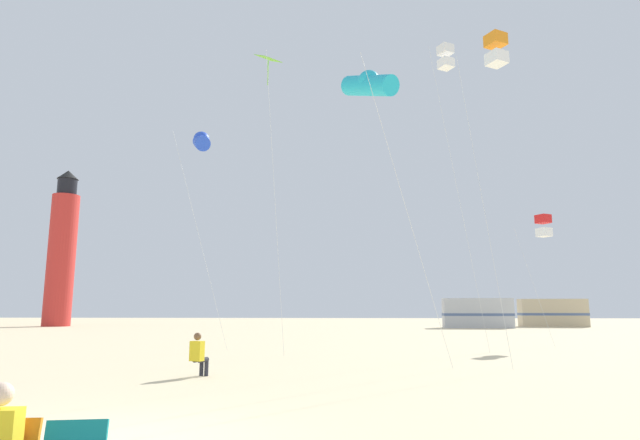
{
  "coord_description": "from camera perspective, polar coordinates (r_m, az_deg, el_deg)",
  "views": [
    {
      "loc": [
        3.38,
        -7.02,
        1.78
      ],
      "look_at": [
        1.93,
        13.89,
        5.33
      ],
      "focal_mm": 29.57,
      "sensor_mm": 36.0,
      "label": 1
    }
  ],
  "objects": [
    {
      "name": "kite_flyer_standing",
      "position": [
        14.88,
        -12.99,
        -13.89
      ],
      "size": [
        0.45,
        0.56,
        1.16
      ],
      "rotation": [
        0.0,
        0.0,
        2.8
      ],
      "color": "yellow",
      "rests_on": "ground"
    },
    {
      "name": "kite_tube_cyan",
      "position": [
        18.65,
        5.33,
        14.4
      ],
      "size": [
        3.44,
        3.6,
        10.06
      ],
      "color": "silver",
      "rests_on": "ground"
    },
    {
      "name": "kite_box_orange",
      "position": [
        20.61,
        18.51,
        17.03
      ],
      "size": [
        1.73,
        1.76,
        11.45
      ],
      "color": "silver",
      "rests_on": "ground"
    },
    {
      "name": "kite_box_white",
      "position": [
        26.78,
        13.44,
        16.72
      ],
      "size": [
        2.08,
        1.53,
        14.16
      ],
      "color": "silver",
      "rests_on": "ground"
    },
    {
      "name": "kite_tube_blue",
      "position": [
        26.12,
        -12.72,
        8.26
      ],
      "size": [
        2.54,
        3.05,
        10.4
      ],
      "color": "silver",
      "rests_on": "ground"
    },
    {
      "name": "kite_diamond_lime",
      "position": [
        23.14,
        -5.57,
        15.7
      ],
      "size": [
        1.43,
        1.43,
        12.47
      ],
      "color": "silver",
      "rests_on": "ground"
    },
    {
      "name": "kite_box_scarlet",
      "position": [
        29.57,
        23.04,
        -0.59
      ],
      "size": [
        1.83,
        1.83,
        6.61
      ],
      "color": "silver",
      "rests_on": "ground"
    },
    {
      "name": "lighthouse_distant",
      "position": [
        62.82,
        -26.15,
        -3.1
      ],
      "size": [
        2.8,
        2.8,
        16.8
      ],
      "color": "red",
      "rests_on": "ground"
    },
    {
      "name": "rv_van_silver",
      "position": [
        53.46,
        16.65,
        -9.64
      ],
      "size": [
        6.54,
        2.63,
        2.8
      ],
      "rotation": [
        0.0,
        0.0,
        -0.05
      ],
      "color": "#B7BABF",
      "rests_on": "ground"
    },
    {
      "name": "rv_van_tan",
      "position": [
        59.58,
        23.85,
        -9.18
      ],
      "size": [
        6.57,
        2.73,
        2.8
      ],
      "rotation": [
        0.0,
        0.0,
        -0.06
      ],
      "color": "#C6B28C",
      "rests_on": "ground"
    }
  ]
}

